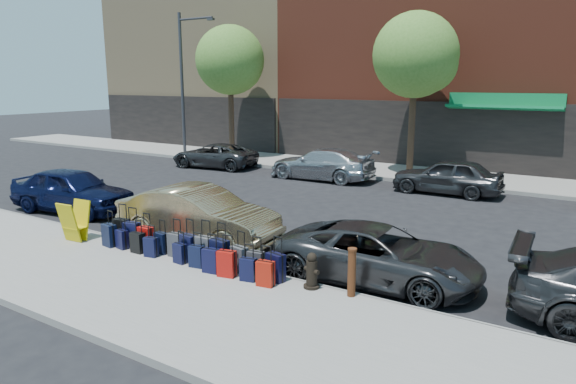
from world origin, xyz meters
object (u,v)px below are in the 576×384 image
Objects in this scene: tree_left at (232,62)px; display_rack at (75,222)px; car_near_0 at (72,190)px; car_far_1 at (322,164)px; fire_hydrant at (312,272)px; suitcase_front_5 at (189,248)px; car_far_0 at (214,155)px; car_far_2 at (447,176)px; tree_center at (418,57)px; car_near_1 at (198,215)px; streetlight at (184,76)px; car_near_2 at (378,254)px; bollard at (352,272)px.

tree_left is 6.78× the size of display_rack.
car_far_1 is at bearing -31.55° from car_near_0.
car_near_0 reaches higher than display_rack.
suitcase_front_5 is at bearing -161.68° from fire_hydrant.
car_far_0 is (-8.95, 11.55, 0.16)m from suitcase_front_5.
fire_hydrant is 10.47m from car_near_0.
tree_left is 1.73× the size of car_far_2.
tree_left is 7.13× the size of suitcase_front_5.
car_far_1 reaches higher than suitcase_front_5.
car_near_0 is 0.99× the size of car_far_0.
tree_center reaches higher than car_near_0.
car_far_1 is 1.17× the size of car_far_2.
tree_left reaches higher than car_near_0.
car_near_1 is 0.95× the size of car_far_1.
display_rack is 0.26× the size of car_far_2.
car_near_0 reaches higher than car_far_0.
streetlight is 17.25m from display_rack.
tree_center is 1.60× the size of car_near_2.
car_near_0 is at bearing -173.10° from fire_hydrant.
streetlight reaches higher than car_near_0.
suitcase_front_5 is 3.71m from display_rack.
car_far_0 is at bearing -91.04° from car_far_2.
car_far_2 is at bearing -53.53° from car_near_0.
car_near_0 reaches higher than suitcase_front_5.
car_near_0 is 13.92m from car_far_2.
car_far_0 is 11.95m from car_far_2.
car_near_0 is 0.96× the size of car_near_1.
display_rack is 13.12m from car_far_0.
fire_hydrant is 0.90m from bollard.
fire_hydrant is 0.16× the size of car_far_1.
tree_center is 15.38m from car_near_0.
car_near_2 is 12.20m from car_far_1.
suitcase_front_5 is 14.61m from car_far_0.
tree_center is at bearing 99.17° from car_far_0.
car_near_1 reaches higher than car_near_0.
streetlight reaches higher than car_far_1.
tree_center reaches higher than suitcase_front_5.
fire_hydrant is at bearing 7.48° from suitcase_front_5.
tree_left is at bearing -169.10° from car_far_0.
bollard is at bearing 30.12° from car_far_1.
fire_hydrant is 0.71× the size of display_rack.
fire_hydrant is 1.67m from car_near_2.
tree_center is at bearing 128.60° from car_far_1.
tree_left is at bearing -111.89° from car_far_1.
streetlight is 1.90× the size of car_far_2.
car_far_0 is (3.84, -2.09, -4.04)m from streetlight.
fire_hydrant is at bearing 144.74° from car_near_2.
car_far_1 reaches higher than bollard.
display_rack is at bearing -175.40° from bollard.
car_far_1 is at bearing 4.17° from car_near_1.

